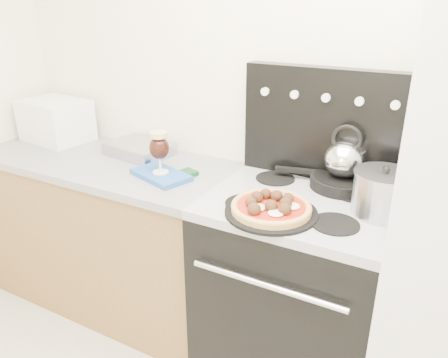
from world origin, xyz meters
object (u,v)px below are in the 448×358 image
Objects in this scene: base_cabinet at (113,235)px; stove_body at (295,294)px; pizza_pan at (271,212)px; skillet at (342,182)px; toaster_oven at (56,120)px; oven_mitt at (161,175)px; tea_kettle at (345,156)px; beer_glass at (160,152)px; stock_pot at (383,195)px; pizza at (271,206)px.

stove_body reaches higher than base_cabinet.
skillet is (0.18, 0.38, 0.02)m from pizza_pan.
toaster_oven is (-1.58, 0.14, 0.58)m from stove_body.
tea_kettle is at bearing 17.24° from oven_mitt.
oven_mitt reaches higher than base_cabinet.
beer_glass reaches higher than pizza_pan.
toaster_oven is 1.69m from skillet.
stove_body is 0.55m from skillet.
pizza_pan reaches higher than base_cabinet.
stove_body is at bearing -176.16° from stock_pot.
beer_glass is (0.89, -0.19, 0.01)m from toaster_oven.
tea_kettle is (0.80, 0.25, 0.04)m from beer_glass.
pizza_pan is at bearing -109.14° from stove_body.
beer_glass is 0.64m from pizza_pan.
pizza_pan is 1.17× the size of pizza.
stock_pot is (0.37, 0.20, 0.08)m from pizza_pan.
skillet is at bearing 137.48° from stock_pot.
tea_kettle reaches higher than pizza.
pizza_pan is at bearing -119.89° from tea_kettle.
tea_kettle is (1.22, 0.17, 0.64)m from base_cabinet.
pizza reaches higher than stove_body.
beer_glass is 1.04× the size of tea_kettle.
oven_mitt is (0.89, -0.19, -0.11)m from toaster_oven.
toaster_oven is (-0.47, 0.12, 0.59)m from base_cabinet.
base_cabinet is 1.33m from skillet.
oven_mitt is 1.03× the size of skillet.
pizza reaches higher than base_cabinet.
pizza is at bearing -12.07° from beer_glass.
pizza_pan is 0.03m from pizza.
base_cabinet is 1.17m from pizza_pan.
oven_mitt is 0.93× the size of pizza.
toaster_oven reaches higher than stove_body.
toaster_oven is at bearing 174.87° from stove_body.
oven_mitt is 1.41× the size of beer_glass.
stove_body is 3.07× the size of oven_mitt.
oven_mitt is 0.83m from skillet.
stock_pot reaches higher than skillet.
stock_pot is at bearing 3.93° from oven_mitt.
skillet reaches higher than base_cabinet.
skillet is at bearing 8.16° from base_cabinet.
beer_glass is at bearing -9.76° from base_cabinet.
pizza_pan is 0.42m from skillet.
pizza reaches higher than pizza_pan.
beer_glass is 0.99m from stock_pot.
stove_body is 0.52m from pizza_pan.
tea_kettle is at bearing 137.48° from stock_pot.
pizza is 0.43m from tea_kettle.
tea_kettle is at bearing 0.00° from skillet.
oven_mitt is 0.80× the size of pizza_pan.
stock_pot is (0.31, 0.02, 0.56)m from stove_body.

